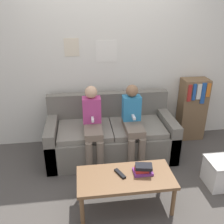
# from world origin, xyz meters

# --- Properties ---
(ground_plane) EXTENTS (10.00, 10.00, 0.00)m
(ground_plane) POSITION_xyz_m (0.00, 0.00, 0.00)
(ground_plane) COLOR #4C4742
(wall_back) EXTENTS (8.00, 0.07, 2.60)m
(wall_back) POSITION_xyz_m (-0.00, 1.01, 1.30)
(wall_back) COLOR silver
(wall_back) RESTS_ON ground_plane
(couch) EXTENTS (1.76, 0.80, 0.84)m
(couch) POSITION_xyz_m (0.00, 0.52, 0.29)
(couch) COLOR #6B665B
(couch) RESTS_ON ground_plane
(coffee_table) EXTENTS (1.01, 0.49, 0.39)m
(coffee_table) POSITION_xyz_m (0.02, -0.51, 0.34)
(coffee_table) COLOR brown
(coffee_table) RESTS_ON ground_plane
(person_left) EXTENTS (0.24, 0.55, 1.07)m
(person_left) POSITION_xyz_m (-0.26, 0.32, 0.60)
(person_left) COLOR #756656
(person_left) RESTS_ON ground_plane
(person_right) EXTENTS (0.24, 0.55, 1.06)m
(person_right) POSITION_xyz_m (0.27, 0.32, 0.60)
(person_right) COLOR #756656
(person_right) RESTS_ON ground_plane
(tv_remote) EXTENTS (0.11, 0.17, 0.02)m
(tv_remote) POSITION_xyz_m (-0.03, -0.48, 0.40)
(tv_remote) COLOR black
(tv_remote) RESTS_ON coffee_table
(book_stack) EXTENTS (0.20, 0.15, 0.11)m
(book_stack) POSITION_xyz_m (0.21, -0.49, 0.44)
(book_stack) COLOR #7A3389
(book_stack) RESTS_ON coffee_table
(bookshelf) EXTENTS (0.40, 0.28, 0.98)m
(bookshelf) POSITION_xyz_m (1.33, 0.83, 0.50)
(bookshelf) COLOR brown
(bookshelf) RESTS_ON ground_plane
(storage_box) EXTENTS (0.39, 0.35, 0.35)m
(storage_box) POSITION_xyz_m (1.24, -0.34, 0.17)
(storage_box) COLOR silver
(storage_box) RESTS_ON ground_plane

